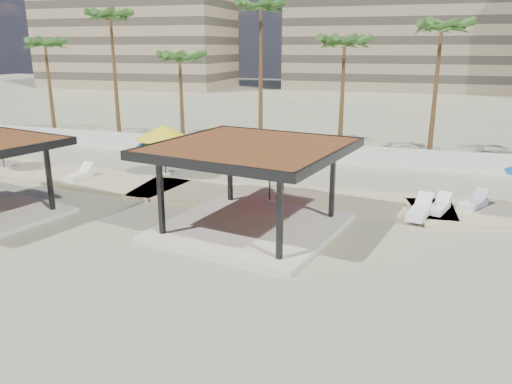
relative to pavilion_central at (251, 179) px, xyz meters
The scene contains 20 objects.
ground 3.67m from the pavilion_central, 124.50° to the right, with size 200.00×200.00×0.00m, color tan.
promenade 5.66m from the pavilion_central, 86.39° to the left, with size 44.45×7.97×0.24m.
boundary_wall 13.76m from the pavilion_central, 97.01° to the left, with size 56.00×0.30×1.20m, color silver.
building_west 79.86m from the pavilion_central, 123.66° to the left, with size 34.00×16.00×32.40m.
building_mid 76.57m from the pavilion_central, 88.23° to the left, with size 38.00×16.00×30.40m.
pavilion_central is the anchor object (origin of this frame).
umbrella_a 18.18m from the pavilion_central, 164.49° to the left, with size 2.81×2.81×2.47m.
umbrella_b 9.94m from the pavilion_central, 138.46° to the left, with size 4.38×4.38×2.94m.
umbrella_c 3.41m from the pavilion_central, 92.67° to the left, with size 3.32×3.32×2.92m.
umbrella_f 10.41m from the pavilion_central, 139.44° to the left, with size 3.26×3.26×2.33m.
lounger_a 12.63m from the pavilion_central, 159.68° to the left, with size 0.67×2.02×0.77m.
lounger_b 10.76m from the pavilion_central, 30.49° to the left, with size 1.55×2.03×0.75m.
lounger_c 7.79m from the pavilion_central, 26.87° to the left, with size 1.18×2.32×0.84m.
lounger_d 9.00m from the pavilion_central, 30.17° to the left, with size 1.12×1.97×0.71m.
palm_a 28.16m from the pavilion_central, 145.00° to the left, with size 3.00×3.00×8.50m.
palm_b 24.35m from the pavilion_central, 135.69° to the left, with size 3.00×3.00×10.53m.
palm_c 19.43m from the pavilion_central, 124.25° to the left, with size 3.00×3.00×7.49m.
palm_d 18.69m from the pavilion_central, 105.83° to the left, with size 3.00×3.00×10.96m.
palm_e 16.86m from the pavilion_central, 85.24° to the left, with size 3.00×3.00×8.53m.
palm_f 18.78m from the pavilion_central, 65.61° to the left, with size 3.00×3.00×9.46m.
Camera 1 is at (7.89, -16.34, 7.42)m, focal length 35.00 mm.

